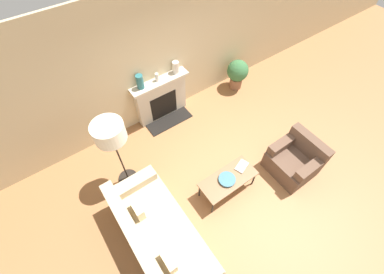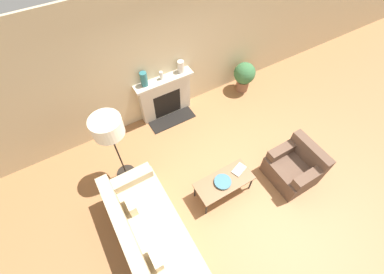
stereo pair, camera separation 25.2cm
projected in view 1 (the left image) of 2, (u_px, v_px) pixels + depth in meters
ground_plane at (232, 184)px, 5.06m from camera, size 18.00×18.00×0.00m
wall_back at (160, 58)px, 5.13m from camera, size 18.00×0.06×2.90m
fireplace at (161, 99)px, 5.76m from camera, size 1.31×0.59×1.05m
couch at (159, 236)px, 4.17m from camera, size 0.96×2.10×0.86m
armchair_near at (295, 160)px, 5.02m from camera, size 0.78×0.85×0.83m
coffee_table at (228, 179)px, 4.66m from camera, size 1.07×0.48×0.45m
bowl at (227, 179)px, 4.59m from camera, size 0.31×0.31×0.05m
book at (242, 166)px, 4.77m from camera, size 0.31×0.24×0.02m
floor_lamp at (110, 135)px, 4.00m from camera, size 0.51×0.51×1.67m
mantel_vase_left at (140, 82)px, 5.07m from camera, size 0.14×0.14×0.31m
mantel_vase_center_left at (157, 77)px, 5.25m from camera, size 0.08×0.08×0.18m
mantel_vase_center_right at (176, 67)px, 5.38m from camera, size 0.14×0.14×0.26m
potted_plant at (237, 73)px, 6.38m from camera, size 0.53×0.53×0.79m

